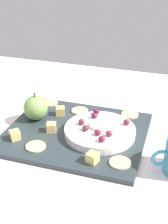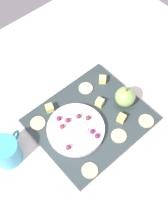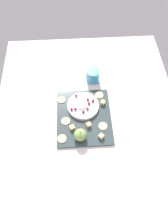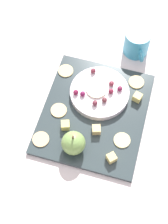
% 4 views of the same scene
% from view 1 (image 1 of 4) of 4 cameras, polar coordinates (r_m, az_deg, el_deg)
% --- Properties ---
extents(table, '(1.23, 1.02, 0.03)m').
position_cam_1_polar(table, '(0.78, -0.97, -6.09)').
color(table, silver).
rests_on(table, ground).
extents(platter, '(0.34, 0.29, 0.01)m').
position_cam_1_polar(platter, '(0.79, -1.41, -3.81)').
color(platter, '#2A3638').
rests_on(platter, table).
extents(serving_dish, '(0.17, 0.17, 0.02)m').
position_cam_1_polar(serving_dish, '(0.77, 2.90, -3.53)').
color(serving_dish, white).
rests_on(serving_dish, platter).
extents(apple_whole, '(0.06, 0.06, 0.06)m').
position_cam_1_polar(apple_whole, '(0.84, -8.79, 0.74)').
color(apple_whole, '#7AA04F').
rests_on(apple_whole, platter).
extents(apple_stem, '(0.01, 0.01, 0.01)m').
position_cam_1_polar(apple_stem, '(0.82, -8.99, 3.12)').
color(apple_stem, brown).
rests_on(apple_stem, apple_whole).
extents(cheese_cube_0, '(0.03, 0.03, 0.02)m').
position_cam_1_polar(cheese_cube_0, '(0.77, -12.43, -4.12)').
color(cheese_cube_0, '#E3C872').
rests_on(cheese_cube_0, platter).
extents(cheese_cube_1, '(0.03, 0.03, 0.02)m').
position_cam_1_polar(cheese_cube_1, '(0.78, -6.07, -2.93)').
color(cheese_cube_1, '#F2C477').
rests_on(cheese_cube_1, platter).
extents(cheese_cube_2, '(0.03, 0.03, 0.02)m').
position_cam_1_polar(cheese_cube_2, '(0.86, -4.34, 0.17)').
color(cheese_cube_2, '#ECD368').
rests_on(cheese_cube_2, platter).
extents(cheese_cube_3, '(0.03, 0.03, 0.02)m').
position_cam_1_polar(cheese_cube_3, '(0.68, 1.55, -8.30)').
color(cheese_cube_3, '#E9D46E').
rests_on(cheese_cube_3, platter).
extents(cracker_0, '(0.05, 0.05, 0.00)m').
position_cam_1_polar(cracker_0, '(0.74, -8.76, -6.21)').
color(cracker_0, '#D2C389').
rests_on(cracker_0, platter).
extents(cracker_1, '(0.05, 0.05, 0.00)m').
position_cam_1_polar(cracker_1, '(0.88, -0.77, 0.23)').
color(cracker_1, '#E3C084').
rests_on(cracker_1, platter).
extents(cracker_2, '(0.05, 0.05, 0.00)m').
position_cam_1_polar(cracker_2, '(0.68, 6.54, -9.13)').
color(cracker_2, '#DDC382').
rests_on(cracker_2, platter).
extents(cracker_3, '(0.05, 0.05, 0.00)m').
position_cam_1_polar(cracker_3, '(0.87, 8.34, -0.45)').
color(cracker_3, '#E3C582').
rests_on(cracker_3, platter).
extents(cracker_4, '(0.05, 0.05, 0.00)m').
position_cam_1_polar(cracker_4, '(0.93, -6.24, 1.67)').
color(cracker_4, '#E4BA81').
rests_on(cracker_4, platter).
extents(grape_0, '(0.02, 0.01, 0.01)m').
position_cam_1_polar(grape_0, '(0.80, 1.89, -0.64)').
color(grape_0, maroon).
rests_on(grape_0, serving_dish).
extents(grape_1, '(0.02, 0.01, 0.01)m').
position_cam_1_polar(grape_1, '(0.73, 2.52, -3.74)').
color(grape_1, maroon).
rests_on(grape_1, serving_dish).
extents(grape_2, '(0.02, 0.01, 0.01)m').
position_cam_1_polar(grape_2, '(0.73, 4.61, -3.90)').
color(grape_2, maroon).
rests_on(grape_2, serving_dish).
extents(grape_3, '(0.02, 0.01, 0.02)m').
position_cam_1_polar(grape_3, '(0.77, -0.72, -1.77)').
color(grape_3, maroon).
rests_on(grape_3, serving_dish).
extents(grape_4, '(0.02, 0.01, 0.01)m').
position_cam_1_polar(grape_4, '(0.78, 7.78, -1.83)').
color(grape_4, maroon).
rests_on(grape_4, serving_dish).
extents(grape_5, '(0.02, 0.01, 0.01)m').
position_cam_1_polar(grape_5, '(0.75, 0.22, -3.02)').
color(grape_5, brown).
rests_on(grape_5, serving_dish).
extents(grape_6, '(0.02, 0.01, 0.01)m').
position_cam_1_polar(grape_6, '(0.82, 2.25, 0.04)').
color(grape_6, maroon).
rests_on(grape_6, serving_dish).
extents(grape_7, '(0.02, 0.01, 0.01)m').
position_cam_1_polar(grape_7, '(0.71, 3.27, -4.91)').
color(grape_7, maroon).
rests_on(grape_7, serving_dish).
extents(apple_slice_0, '(0.06, 0.06, 0.01)m').
position_cam_1_polar(apple_slice_0, '(0.77, 3.16, -2.37)').
color(apple_slice_0, beige).
rests_on(apple_slice_0, serving_dish).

